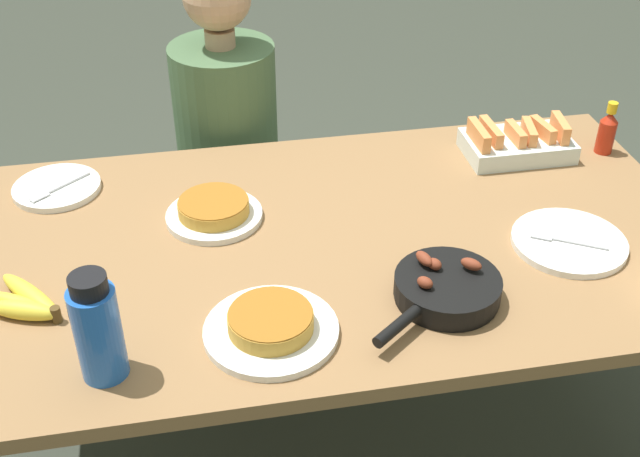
{
  "coord_description": "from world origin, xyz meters",
  "views": [
    {
      "loc": [
        -0.27,
        -1.46,
        1.8
      ],
      "look_at": [
        0.0,
        0.0,
        0.77
      ],
      "focal_mm": 45.0,
      "sensor_mm": 36.0,
      "label": 1
    }
  ],
  "objects_px": {
    "frittata_plate_side": "(271,326)",
    "water_bottle": "(98,329)",
    "banana_bunch": "(27,303)",
    "empty_plate_near_front": "(57,188)",
    "empty_plate_far_left": "(569,242)",
    "melon_tray": "(517,143)",
    "skillet": "(446,288)",
    "person_figure": "(231,185)",
    "frittata_plate_center": "(214,211)",
    "hot_sauce_bottle": "(607,131)"
  },
  "relations": [
    {
      "from": "frittata_plate_side",
      "to": "water_bottle",
      "type": "bearing_deg",
      "value": -171.61
    },
    {
      "from": "banana_bunch",
      "to": "empty_plate_near_front",
      "type": "xyz_separation_m",
      "value": [
        0.02,
        0.46,
        -0.01
      ]
    },
    {
      "from": "empty_plate_near_front",
      "to": "empty_plate_far_left",
      "type": "relative_size",
      "value": 0.84
    },
    {
      "from": "melon_tray",
      "to": "skillet",
      "type": "xyz_separation_m",
      "value": [
        -0.37,
        -0.54,
        -0.01
      ]
    },
    {
      "from": "empty_plate_near_front",
      "to": "person_figure",
      "type": "xyz_separation_m",
      "value": [
        0.45,
        0.35,
        -0.25
      ]
    },
    {
      "from": "skillet",
      "to": "water_bottle",
      "type": "height_order",
      "value": "water_bottle"
    },
    {
      "from": "melon_tray",
      "to": "person_figure",
      "type": "relative_size",
      "value": 0.23
    },
    {
      "from": "empty_plate_near_front",
      "to": "banana_bunch",
      "type": "bearing_deg",
      "value": -92.5
    },
    {
      "from": "water_bottle",
      "to": "frittata_plate_center",
      "type": "bearing_deg",
      "value": 63.38
    },
    {
      "from": "water_bottle",
      "to": "person_figure",
      "type": "bearing_deg",
      "value": 73.01
    },
    {
      "from": "empty_plate_near_front",
      "to": "frittata_plate_center",
      "type": "bearing_deg",
      "value": -27.74
    },
    {
      "from": "skillet",
      "to": "hot_sauce_bottle",
      "type": "distance_m",
      "value": 0.8
    },
    {
      "from": "banana_bunch",
      "to": "person_figure",
      "type": "distance_m",
      "value": 0.97
    },
    {
      "from": "frittata_plate_side",
      "to": "empty_plate_near_front",
      "type": "bearing_deg",
      "value": 126.09
    },
    {
      "from": "hot_sauce_bottle",
      "to": "melon_tray",
      "type": "bearing_deg",
      "value": 173.23
    },
    {
      "from": "frittata_plate_side",
      "to": "empty_plate_far_left",
      "type": "distance_m",
      "value": 0.72
    },
    {
      "from": "banana_bunch",
      "to": "empty_plate_near_front",
      "type": "distance_m",
      "value": 0.46
    },
    {
      "from": "skillet",
      "to": "frittata_plate_center",
      "type": "xyz_separation_m",
      "value": [
        -0.44,
        0.38,
        -0.01
      ]
    },
    {
      "from": "skillet",
      "to": "melon_tray",
      "type": "bearing_deg",
      "value": -162.61
    },
    {
      "from": "empty_plate_near_front",
      "to": "person_figure",
      "type": "height_order",
      "value": "person_figure"
    },
    {
      "from": "melon_tray",
      "to": "empty_plate_near_front",
      "type": "bearing_deg",
      "value": 178.11
    },
    {
      "from": "person_figure",
      "to": "frittata_plate_side",
      "type": "bearing_deg",
      "value": -89.82
    },
    {
      "from": "skillet",
      "to": "frittata_plate_center",
      "type": "height_order",
      "value": "skillet"
    },
    {
      "from": "empty_plate_far_left",
      "to": "skillet",
      "type": "bearing_deg",
      "value": -158.68
    },
    {
      "from": "frittata_plate_center",
      "to": "hot_sauce_bottle",
      "type": "xyz_separation_m",
      "value": [
        1.05,
        0.13,
        0.04
      ]
    },
    {
      "from": "person_figure",
      "to": "melon_tray",
      "type": "bearing_deg",
      "value": -27.52
    },
    {
      "from": "empty_plate_near_front",
      "to": "empty_plate_far_left",
      "type": "height_order",
      "value": "same"
    },
    {
      "from": "melon_tray",
      "to": "skillet",
      "type": "distance_m",
      "value": 0.66
    },
    {
      "from": "melon_tray",
      "to": "skillet",
      "type": "bearing_deg",
      "value": -124.55
    },
    {
      "from": "frittata_plate_center",
      "to": "hot_sauce_bottle",
      "type": "relative_size",
      "value": 1.57
    },
    {
      "from": "skillet",
      "to": "frittata_plate_center",
      "type": "relative_size",
      "value": 1.33
    },
    {
      "from": "frittata_plate_side",
      "to": "frittata_plate_center",
      "type": "bearing_deg",
      "value": 100.36
    },
    {
      "from": "empty_plate_far_left",
      "to": "person_figure",
      "type": "height_order",
      "value": "person_figure"
    },
    {
      "from": "skillet",
      "to": "frittata_plate_side",
      "type": "bearing_deg",
      "value": -31.8
    },
    {
      "from": "person_figure",
      "to": "empty_plate_near_front",
      "type": "bearing_deg",
      "value": -142.34
    },
    {
      "from": "frittata_plate_center",
      "to": "skillet",
      "type": "bearing_deg",
      "value": -40.88
    },
    {
      "from": "frittata_plate_center",
      "to": "banana_bunch",
      "type": "bearing_deg",
      "value": -146.44
    },
    {
      "from": "skillet",
      "to": "person_figure",
      "type": "height_order",
      "value": "person_figure"
    },
    {
      "from": "frittata_plate_center",
      "to": "melon_tray",
      "type": "bearing_deg",
      "value": 10.97
    },
    {
      "from": "frittata_plate_center",
      "to": "frittata_plate_side",
      "type": "relative_size",
      "value": 0.86
    },
    {
      "from": "empty_plate_far_left",
      "to": "hot_sauce_bottle",
      "type": "relative_size",
      "value": 1.77
    },
    {
      "from": "empty_plate_near_front",
      "to": "melon_tray",
      "type": "bearing_deg",
      "value": -1.89
    },
    {
      "from": "frittata_plate_center",
      "to": "water_bottle",
      "type": "bearing_deg",
      "value": -116.62
    },
    {
      "from": "hot_sauce_bottle",
      "to": "frittata_plate_center",
      "type": "bearing_deg",
      "value": -172.96
    },
    {
      "from": "empty_plate_far_left",
      "to": "hot_sauce_bottle",
      "type": "height_order",
      "value": "hot_sauce_bottle"
    },
    {
      "from": "empty_plate_far_left",
      "to": "water_bottle",
      "type": "xyz_separation_m",
      "value": [
        -1.01,
        -0.22,
        0.1
      ]
    },
    {
      "from": "banana_bunch",
      "to": "frittata_plate_center",
      "type": "bearing_deg",
      "value": 33.56
    },
    {
      "from": "frittata_plate_center",
      "to": "frittata_plate_side",
      "type": "xyz_separation_m",
      "value": [
        0.08,
        -0.42,
        -0.0
      ]
    },
    {
      "from": "melon_tray",
      "to": "frittata_plate_center",
      "type": "height_order",
      "value": "melon_tray"
    },
    {
      "from": "banana_bunch",
      "to": "melon_tray",
      "type": "bearing_deg",
      "value": 19.14
    }
  ]
}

